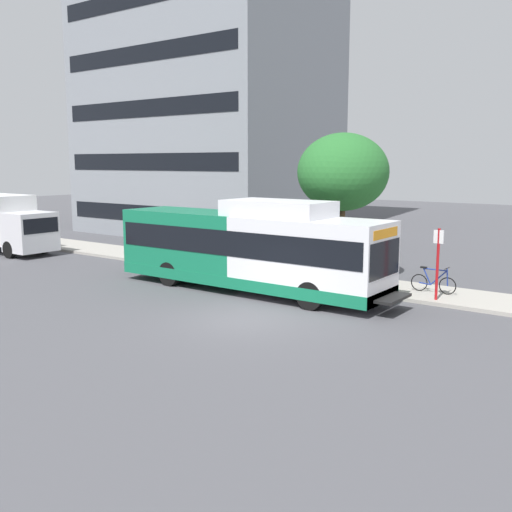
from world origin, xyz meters
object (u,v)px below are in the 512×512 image
bus_stop_sign_pole (438,259)px  street_tree_near_stop (343,172)px  transit_bus (249,249)px  bicycle_parked (433,282)px  box_truck_background (3,222)px

bus_stop_sign_pole → street_tree_near_stop: street_tree_near_stop is taller
transit_bus → street_tree_near_stop: 5.36m
bicycle_parked → box_truck_background: (-3.54, 23.58, 1.18)m
transit_bus → box_truck_background: (-0.11, 17.37, 0.04)m
bicycle_parked → street_tree_near_stop: (0.61, 4.30, 4.08)m
street_tree_near_stop → box_truck_background: size_ratio=0.88×
bus_stop_sign_pole → box_truck_background: 24.20m
street_tree_near_stop → box_truck_background: (-4.15, 19.28, -2.90)m
bus_stop_sign_pole → bicycle_parked: bearing=24.6°
street_tree_near_stop → transit_bus: bearing=154.6°
street_tree_near_stop → box_truck_background: bearing=102.2°
transit_bus → street_tree_near_stop: street_tree_near_stop is taller
transit_bus → bicycle_parked: size_ratio=6.96×
bus_stop_sign_pole → bicycle_parked: bus_stop_sign_pole is taller
transit_bus → bicycle_parked: 7.19m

